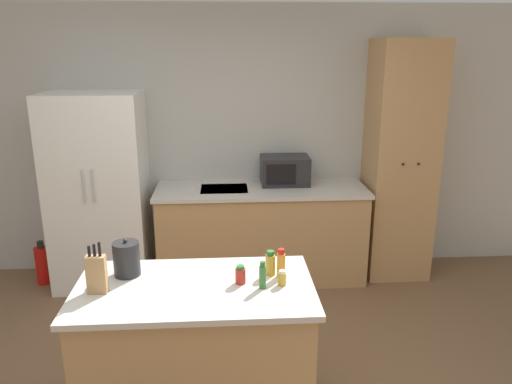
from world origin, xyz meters
TOP-DOWN VIEW (x-y plane):
  - wall_back at (0.00, 2.33)m, footprint 7.20×0.06m
  - refrigerator at (-1.12, 1.98)m, footprint 0.86×0.66m
  - back_counter at (0.40, 1.98)m, footprint 2.00×0.67m
  - pantry_cabinet at (1.74, 2.03)m, footprint 0.60×0.57m
  - kitchen_island at (-0.13, 0.04)m, footprint 1.37×0.76m
  - microwave at (0.63, 2.11)m, footprint 0.46×0.34m
  - knife_block at (-0.66, 0.00)m, footprint 0.11×0.06m
  - spice_bottle_tall_dark at (0.25, -0.01)m, footprint 0.04×0.04m
  - spice_bottle_short_red at (0.37, 0.02)m, footprint 0.05×0.05m
  - spice_bottle_amber_oil at (0.31, 0.16)m, footprint 0.06×0.06m
  - spice_bottle_green_herb at (0.13, 0.06)m, footprint 0.06×0.06m
  - spice_bottle_pale_salt at (0.37, 0.13)m, footprint 0.05×0.05m
  - kettle at (-0.54, 0.21)m, footprint 0.16×0.16m
  - fire_extinguisher at (-1.71, 1.97)m, footprint 0.13×0.13m

SIDE VIEW (x-z plane):
  - fire_extinguisher at x=-1.71m, z-range -0.02..0.41m
  - kitchen_island at x=-0.13m, z-range 0.00..0.90m
  - back_counter at x=0.40m, z-range 0.00..0.92m
  - refrigerator at x=-1.12m, z-range 0.00..1.82m
  - spice_bottle_short_red at x=0.37m, z-range 0.90..0.99m
  - spice_bottle_green_herb at x=0.13m, z-range 0.90..1.01m
  - spice_bottle_amber_oil at x=0.31m, z-range 0.90..1.05m
  - spice_bottle_tall_dark at x=0.25m, z-range 0.90..1.06m
  - spice_bottle_pale_salt at x=0.37m, z-range 0.89..1.07m
  - kettle at x=-0.54m, z-range 0.89..1.12m
  - knife_block at x=-0.66m, z-range 0.87..1.16m
  - microwave at x=0.63m, z-range 0.92..1.19m
  - pantry_cabinet at x=1.74m, z-range 0.00..2.28m
  - wall_back at x=0.00m, z-range 0.00..2.60m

